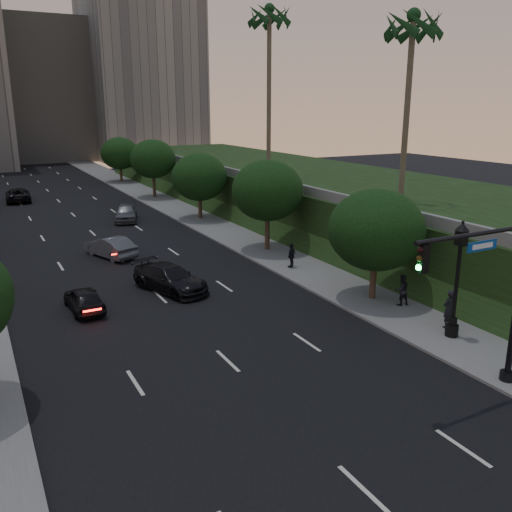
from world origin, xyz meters
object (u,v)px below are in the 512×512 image
traffic_signal_mast (498,300)px  sedan_far_left (18,195)px  pedestrian_c (292,255)px  sedan_near_right (170,278)px  sedan_mid_left (110,247)px  pedestrian_b (402,290)px  sedan_far_right (126,212)px  sedan_near_left (84,299)px  pedestrian_a (449,309)px  street_lamp (456,285)px

traffic_signal_mast → sedan_far_left: (-11.77, 53.56, -2.91)m
pedestrian_c → sedan_near_right: bearing=-30.2°
sedan_mid_left → pedestrian_b: bearing=103.8°
sedan_near_right → sedan_far_right: size_ratio=1.09×
sedan_near_left → pedestrian_c: bearing=-177.4°
sedan_far_right → pedestrian_a: pedestrian_a is taller
sedan_mid_left → pedestrian_b: 20.71m
traffic_signal_mast → sedan_near_left: traffic_signal_mast is taller
sedan_near_left → sedan_far_right: (8.05, 21.69, 0.17)m
pedestrian_c → sedan_near_left: bearing=-27.3°
sedan_far_right → pedestrian_a: 33.27m
sedan_near_right → pedestrian_b: (10.01, -8.38, 0.24)m
pedestrian_c → sedan_far_left: bearing=-102.4°
pedestrian_a → pedestrian_b: pedestrian_a is taller
traffic_signal_mast → sedan_far_right: 37.70m
sedan_near_right → pedestrian_b: size_ratio=3.10×
traffic_signal_mast → sedan_far_left: 54.92m
sedan_near_left → pedestrian_b: 16.84m
traffic_signal_mast → pedestrian_c: traffic_signal_mast is taller
street_lamp → pedestrian_b: (0.74, 4.19, -1.63)m
sedan_near_right → pedestrian_a: bearing=-69.7°
pedestrian_c → traffic_signal_mast: bearing=51.8°
traffic_signal_mast → sedan_far_left: size_ratio=1.27×
sedan_near_left → pedestrian_b: pedestrian_b is taller
sedan_near_right → pedestrian_b: pedestrian_b is taller
traffic_signal_mast → sedan_far_right: (-3.86, 37.40, -2.85)m
sedan_near_left → sedan_near_right: sedan_near_right is taller
sedan_near_left → sedan_mid_left: 10.55m
pedestrian_a → pedestrian_b: (0.15, 3.38, -0.10)m
street_lamp → sedan_mid_left: (-10.59, 21.53, -1.88)m
street_lamp → sedan_far_left: 51.56m
traffic_signal_mast → sedan_mid_left: 26.99m
street_lamp → pedestrian_b: 4.56m
street_lamp → pedestrian_c: street_lamp is taller
sedan_far_left → pedestrian_c: (13.44, -36.61, 0.21)m
sedan_near_right → sedan_near_left: bearing=170.4°
sedan_mid_left → sedan_far_right: (4.29, 11.83, 0.07)m
sedan_near_right → sedan_far_right: bearing=62.1°
sedan_far_right → traffic_signal_mast: bearing=-67.0°
street_lamp → sedan_mid_left: bearing=116.2°
sedan_mid_left → traffic_signal_mast: bearing=88.3°
street_lamp → sedan_far_right: (-6.30, 33.36, -1.81)m
sedan_far_left → sedan_near_left: bearing=93.2°
sedan_far_left → pedestrian_c: bearing=113.5°
street_lamp → traffic_signal_mast: bearing=-121.2°
sedan_far_left → sedan_near_right: (4.93, -36.95, 0.00)m
street_lamp → pedestrian_c: size_ratio=3.42×
sedan_near_left → pedestrian_b: bearing=151.0°
street_lamp → pedestrian_c: 13.05m
pedestrian_b → pedestrian_c: bearing=-70.8°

